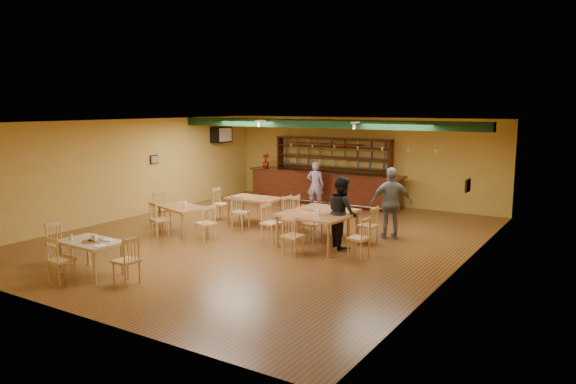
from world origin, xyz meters
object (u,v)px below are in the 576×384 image
Objects in this scene: dining_table_a at (255,210)px; patron_bar at (315,185)px; near_table at (91,257)px; dining_table_b at (328,222)px; patron_right_a at (342,212)px; dining_table_d at (312,232)px; bar_counter at (323,188)px; dining_table_c at (183,220)px.

dining_table_a is 0.98× the size of patron_bar.
patron_bar is (0.34, 8.74, 0.43)m from near_table.
dining_table_b is 1.23m from patron_right_a.
dining_table_a is 0.92× the size of dining_table_d.
dining_table_d is (2.82, -1.57, 0.03)m from dining_table_a.
bar_counter is 9.57m from near_table.
bar_counter is 3.70× the size of patron_bar.
dining_table_b is at bearing 66.73° from near_table.
dining_table_d is at bearing 23.86° from dining_table_c.
patron_bar is (0.31, 3.06, 0.40)m from dining_table_a.
dining_table_c is 3.81m from dining_table_d.
near_table is 0.74× the size of patron_right_a.
dining_table_d is (2.64, -5.46, -0.15)m from bar_counter.
dining_table_a is 5.68m from near_table.
patron_bar is (-2.24, 3.33, 0.41)m from dining_table_b.
patron_right_a is (3.04, -4.13, 0.09)m from patron_bar.
dining_table_a is 0.88× the size of patron_right_a.
bar_counter is at bearing -12.71° from patron_right_a.
bar_counter is 5.89m from patron_right_a.
patron_bar is at bearing 130.01° from dining_table_b.
dining_table_d is at bearing 87.96° from patron_right_a.
dining_table_c is at bearing -101.00° from bar_counter.
near_table is 8.76m from patron_bar.
dining_table_d is at bearing -72.43° from dining_table_b.
dining_table_a reaches higher than dining_table_b.
dining_table_a is at bearing 91.96° from near_table.
patron_bar is 0.90× the size of patron_right_a.
bar_counter reaches higher than near_table.
patron_right_a is at bearing -38.98° from dining_table_b.
dining_table_a is at bearing 156.68° from dining_table_d.
dining_table_b reaches higher than near_table.
near_table is (-2.59, -5.41, -0.03)m from dining_table_b.
patron_right_a reaches higher than bar_counter.
near_table is (-0.03, -5.68, -0.04)m from dining_table_a.
patron_bar is (0.13, -0.83, 0.22)m from bar_counter.
dining_table_c is 4.44m from patron_right_a.
bar_counter is 4.47× the size of near_table.
patron_right_a is (0.80, -0.80, 0.49)m from dining_table_b.
dining_table_d is 0.96× the size of patron_right_a.
dining_table_b is 1.04× the size of dining_table_c.
bar_counter is at bearing 85.51° from dining_table_a.
dining_table_a is at bearing -179.98° from dining_table_b.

